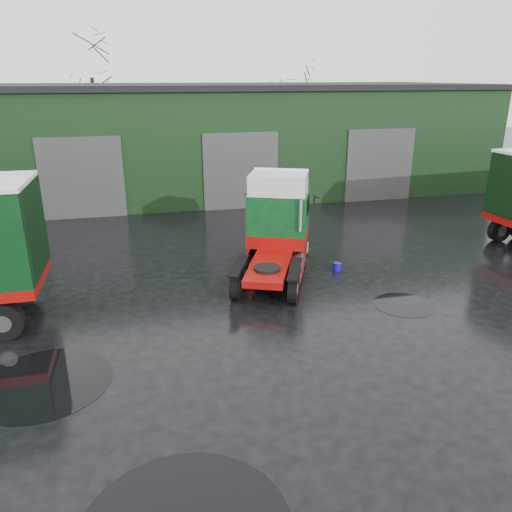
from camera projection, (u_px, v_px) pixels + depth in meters
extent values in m
plane|color=black|center=(278.00, 334.00, 13.80)|extent=(100.00, 100.00, 0.00)
cube|color=black|center=(221.00, 139.00, 31.50)|extent=(32.00, 12.00, 6.00)
cube|color=black|center=(219.00, 86.00, 30.43)|extent=(32.40, 12.40, 0.30)
cylinder|color=#1208B2|center=(337.00, 267.00, 18.30)|extent=(0.31, 0.31, 0.28)
cylinder|color=black|center=(404.00, 305.00, 15.56)|extent=(1.85, 1.85, 0.01)
cylinder|color=black|center=(44.00, 383.00, 11.60)|extent=(3.12, 3.12, 0.01)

